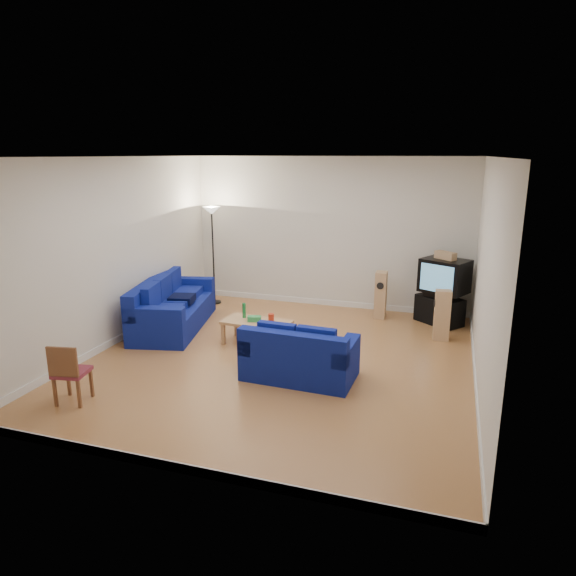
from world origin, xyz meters
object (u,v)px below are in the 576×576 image
(sofa_loveseat, at_px, (299,359))
(coffee_table, at_px, (257,324))
(sofa_three_seat, at_px, (171,310))
(television, at_px, (445,276))
(tv_stand, at_px, (439,310))

(sofa_loveseat, relative_size, coffee_table, 1.36)
(sofa_three_seat, distance_m, television, 5.31)
(television, bearing_deg, coffee_table, -118.22)
(coffee_table, xyz_separation_m, tv_stand, (3.00, 2.17, -0.10))
(tv_stand, xyz_separation_m, television, (0.05, -0.00, 0.70))
(sofa_three_seat, relative_size, tv_stand, 2.94)
(sofa_three_seat, bearing_deg, coffee_table, 67.03)
(sofa_loveseat, bearing_deg, tv_stand, 62.56)
(sofa_three_seat, xyz_separation_m, coffee_table, (1.90, -0.34, 0.03))
(sofa_three_seat, height_order, tv_stand, sofa_three_seat)
(coffee_table, distance_m, tv_stand, 3.70)
(sofa_loveseat, height_order, television, television)
(sofa_three_seat, height_order, television, television)
(sofa_loveseat, distance_m, coffee_table, 1.59)
(sofa_loveseat, bearing_deg, sofa_three_seat, 155.93)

